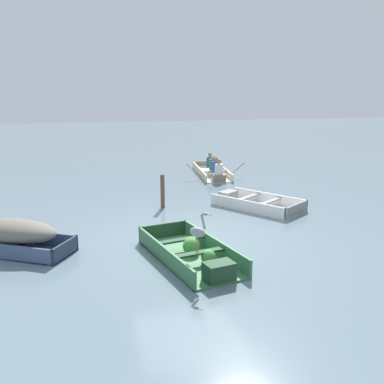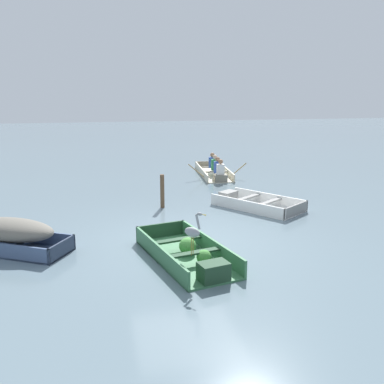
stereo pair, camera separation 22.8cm
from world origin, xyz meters
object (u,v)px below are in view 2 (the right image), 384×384
at_px(skiff_white_near_moored, 254,203).
at_px(mooring_post, 162,191).
at_px(dinghy_green_foreground, 189,254).
at_px(rowboat_cream_with_crew, 215,171).
at_px(heron_on_dinghy, 193,231).
at_px(skiff_slate_blue_mid_moored, 10,233).

bearing_deg(skiff_white_near_moored, mooring_post, 168.37).
relative_size(dinghy_green_foreground, rowboat_cream_with_crew, 0.86).
relative_size(rowboat_cream_with_crew, mooring_post, 3.48).
bearing_deg(heron_on_dinghy, dinghy_green_foreground, 83.65).
bearing_deg(dinghy_green_foreground, mooring_post, 88.61).
bearing_deg(dinghy_green_foreground, heron_on_dinghy, -96.35).
distance_m(dinghy_green_foreground, rowboat_cream_with_crew, 8.96).
bearing_deg(heron_on_dinghy, mooring_post, 87.93).
xyz_separation_m(skiff_slate_blue_mid_moored, rowboat_cream_with_crew, (6.51, 7.07, -0.19)).
distance_m(skiff_slate_blue_mid_moored, heron_on_dinghy, 4.13).
distance_m(dinghy_green_foreground, skiff_slate_blue_mid_moored, 3.89).
bearing_deg(heron_on_dinghy, rowboat_cream_with_crew, 72.01).
height_order(dinghy_green_foreground, rowboat_cream_with_crew, rowboat_cream_with_crew).
xyz_separation_m(rowboat_cream_with_crew, mooring_post, (-2.80, -4.31, 0.28)).
distance_m(skiff_white_near_moored, heron_on_dinghy, 5.20).
bearing_deg(mooring_post, skiff_slate_blue_mid_moored, -143.36).
bearing_deg(mooring_post, skiff_white_near_moored, -11.63).
bearing_deg(mooring_post, heron_on_dinghy, -92.07).
height_order(skiff_slate_blue_mid_moored, heron_on_dinghy, heron_on_dinghy).
height_order(rowboat_cream_with_crew, mooring_post, mooring_post).
distance_m(rowboat_cream_with_crew, heron_on_dinghy, 9.64).
height_order(skiff_white_near_moored, heron_on_dinghy, heron_on_dinghy).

